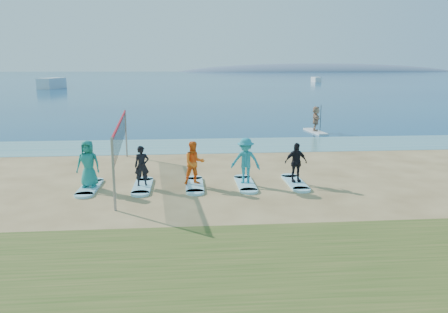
{
  "coord_description": "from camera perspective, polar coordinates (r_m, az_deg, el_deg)",
  "views": [
    {
      "loc": [
        -2.57,
        -15.54,
        4.81
      ],
      "look_at": [
        -1.02,
        2.0,
        1.1
      ],
      "focal_mm": 35.0,
      "sensor_mm": 36.0,
      "label": 1
    }
  ],
  "objects": [
    {
      "name": "student_0",
      "position": [
        17.89,
        -17.32,
        -0.9
      ],
      "size": [
        0.96,
        0.67,
        1.85
      ],
      "primitive_type": "imported",
      "rotation": [
        0.0,
        0.0,
        -0.1
      ],
      "color": "#1A827B",
      "rests_on": "surfboard_0"
    },
    {
      "name": "student_3",
      "position": [
        17.63,
        2.83,
        -0.54
      ],
      "size": [
        1.36,
        1.07,
        1.85
      ],
      "primitive_type": "imported",
      "rotation": [
        0.0,
        0.0,
        -0.37
      ],
      "color": "teal",
      "rests_on": "surfboard_3"
    },
    {
      "name": "paddleboarder",
      "position": [
        32.28,
        11.9,
        4.87
      ],
      "size": [
        0.94,
        1.72,
        1.77
      ],
      "primitive_type": "imported",
      "rotation": [
        0.0,
        0.0,
        1.3
      ],
      "color": "tan",
      "rests_on": "paddleboard"
    },
    {
      "name": "surfboard_2",
      "position": [
        17.71,
        -3.87,
        -3.74
      ],
      "size": [
        0.7,
        2.2,
        0.09
      ],
      "primitive_type": "cube",
      "color": "#99DDEE",
      "rests_on": "ground"
    },
    {
      "name": "ground",
      "position": [
        16.47,
        4.17,
        -5.12
      ],
      "size": [
        600.0,
        600.0,
        0.0
      ],
      "primitive_type": "plane",
      "color": "tan",
      "rests_on": "ground"
    },
    {
      "name": "island_ridge",
      "position": [
        330.32,
        12.36,
        10.79
      ],
      "size": [
        220.0,
        56.0,
        18.0
      ],
      "primitive_type": "ellipsoid",
      "color": "slate",
      "rests_on": "ground"
    },
    {
      "name": "surfboard_1",
      "position": [
        17.8,
        -10.58,
        -3.84
      ],
      "size": [
        0.7,
        2.2,
        0.09
      ],
      "primitive_type": "cube",
      "color": "#99DDEE",
      "rests_on": "ground"
    },
    {
      "name": "ocean",
      "position": [
        175.63,
        -4.27,
        10.29
      ],
      "size": [
        600.0,
        600.0,
        0.0
      ],
      "primitive_type": "plane",
      "color": "navy",
      "rests_on": "ground"
    },
    {
      "name": "paddleboard",
      "position": [
        32.41,
        11.83,
        3.21
      ],
      "size": [
        1.02,
        3.06,
        0.12
      ],
      "primitive_type": "cube",
      "rotation": [
        0.0,
        0.0,
        0.11
      ],
      "color": "silver",
      "rests_on": "ground"
    },
    {
      "name": "surfboard_3",
      "position": [
        17.87,
        2.8,
        -3.58
      ],
      "size": [
        0.7,
        2.2,
        0.09
      ],
      "primitive_type": "cube",
      "color": "#99DDEE",
      "rests_on": "ground"
    },
    {
      "name": "student_2",
      "position": [
        17.49,
        -3.92,
        -0.84
      ],
      "size": [
        0.97,
        0.83,
        1.74
      ],
      "primitive_type": "imported",
      "rotation": [
        0.0,
        0.0,
        0.22
      ],
      "color": "orange",
      "rests_on": "surfboard_2"
    },
    {
      "name": "student_1",
      "position": [
        17.59,
        -10.68,
        -1.2
      ],
      "size": [
        0.64,
        0.49,
        1.59
      ],
      "primitive_type": "imported",
      "rotation": [
        0.0,
        0.0,
        0.19
      ],
      "color": "black",
      "rests_on": "surfboard_1"
    },
    {
      "name": "shallow_water",
      "position": [
        26.6,
        0.58,
        1.5
      ],
      "size": [
        600.0,
        600.0,
        0.0
      ],
      "primitive_type": "plane",
      "color": "teal",
      "rests_on": "ground"
    },
    {
      "name": "boat_offshore_a",
      "position": [
        97.5,
        -21.53,
        8.25
      ],
      "size": [
        4.36,
        7.4,
        2.17
      ],
      "primitive_type": "cube",
      "rotation": [
        0.0,
        0.0,
        -0.23
      ],
      "color": "silver",
      "rests_on": "ground"
    },
    {
      "name": "student_4",
      "position": [
        18.06,
        9.36,
        -0.76
      ],
      "size": [
        0.99,
        0.51,
        1.62
      ],
      "primitive_type": "imported",
      "rotation": [
        0.0,
        0.0,
        0.13
      ],
      "color": "black",
      "rests_on": "surfboard_4"
    },
    {
      "name": "boat_offshore_b",
      "position": [
        128.9,
        11.92,
        9.5
      ],
      "size": [
        2.04,
        5.74,
        1.39
      ],
      "primitive_type": "cube",
      "rotation": [
        0.0,
        0.0,
        -0.06
      ],
      "color": "silver",
      "rests_on": "ground"
    },
    {
      "name": "surfboard_0",
      "position": [
        18.12,
        -17.13,
        -3.89
      ],
      "size": [
        0.7,
        2.2,
        0.09
      ],
      "primitive_type": "cube",
      "color": "#99DDEE",
      "rests_on": "ground"
    },
    {
      "name": "surfboard_4",
      "position": [
        18.26,
        9.27,
        -3.39
      ],
      "size": [
        0.7,
        2.2,
        0.09
      ],
      "primitive_type": "cube",
      "color": "#99DDEE",
      "rests_on": "ground"
    },
    {
      "name": "volleyball_net",
      "position": [
        19.18,
        -13.37,
        2.86
      ],
      "size": [
        0.84,
        9.06,
        2.5
      ],
      "rotation": [
        0.0,
        0.0,
        0.08
      ],
      "color": "gray",
      "rests_on": "ground"
    }
  ]
}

